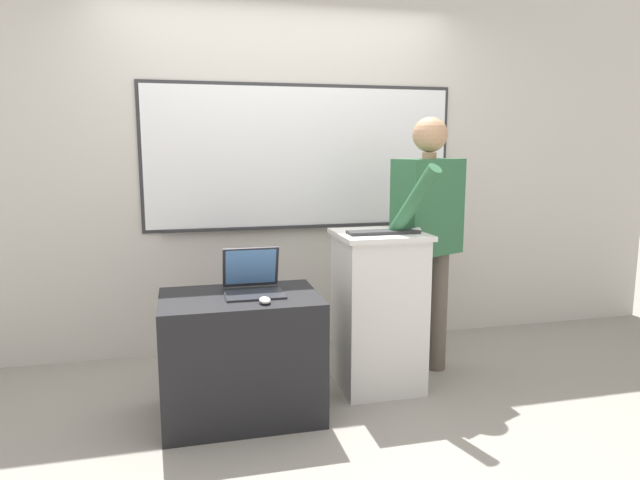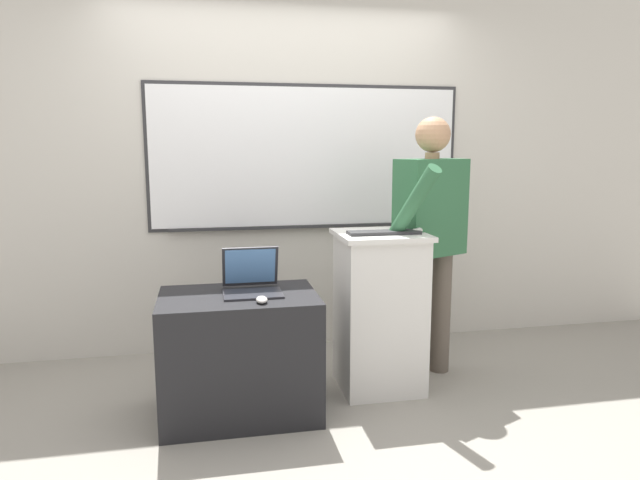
# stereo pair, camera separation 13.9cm
# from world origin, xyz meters

# --- Properties ---
(ground_plane) EXTENTS (30.00, 30.00, 0.00)m
(ground_plane) POSITION_xyz_m (0.00, 0.00, 0.00)
(ground_plane) COLOR gray
(back_wall) EXTENTS (6.40, 0.17, 2.82)m
(back_wall) POSITION_xyz_m (0.01, 1.39, 1.41)
(back_wall) COLOR beige
(back_wall) RESTS_ON ground_plane
(lectern_podium) EXTENTS (0.53, 0.50, 0.99)m
(lectern_podium) POSITION_xyz_m (0.46, 0.45, 0.50)
(lectern_podium) COLOR silver
(lectern_podium) RESTS_ON ground_plane
(side_desk) EXTENTS (0.87, 0.59, 0.69)m
(side_desk) POSITION_xyz_m (-0.42, 0.26, 0.35)
(side_desk) COLOR black
(side_desk) RESTS_ON ground_plane
(person_presenter) EXTENTS (0.64, 0.68, 1.69)m
(person_presenter) POSITION_xyz_m (0.82, 0.57, 0.99)
(person_presenter) COLOR brown
(person_presenter) RESTS_ON ground_plane
(laptop) EXTENTS (0.32, 0.31, 0.25)m
(laptop) POSITION_xyz_m (-0.34, 0.33, 0.77)
(laptop) COLOR #28282D
(laptop) RESTS_ON side_desk
(wireless_keyboard) EXTENTS (0.43, 0.12, 0.02)m
(wireless_keyboard) POSITION_xyz_m (0.46, 0.39, 1.00)
(wireless_keyboard) COLOR #2D2D30
(wireless_keyboard) RESTS_ON lectern_podium
(computer_mouse_by_laptop) EXTENTS (0.06, 0.10, 0.03)m
(computer_mouse_by_laptop) POSITION_xyz_m (-0.31, 0.08, 0.71)
(computer_mouse_by_laptop) COLOR silver
(computer_mouse_by_laptop) RESTS_ON side_desk
(computer_mouse_by_keyboard) EXTENTS (0.06, 0.10, 0.03)m
(computer_mouse_by_keyboard) POSITION_xyz_m (0.67, 0.41, 1.00)
(computer_mouse_by_keyboard) COLOR silver
(computer_mouse_by_keyboard) RESTS_ON lectern_podium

